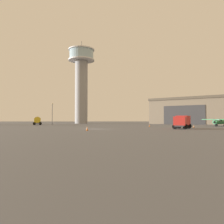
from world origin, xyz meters
TOP-DOWN VIEW (x-y plane):
  - ground_plane at (0.00, 0.00)m, footprint 400.00×400.00m
  - control_tower at (-8.32, 65.56)m, footprint 12.50×12.50m
  - hangar at (38.59, 50.28)m, footprint 34.40×31.87m
  - airplane_green at (33.82, 16.33)m, footprint 7.54×8.85m
  - truck_fuel_tanker_yellow at (-21.54, 37.96)m, footprint 4.14×7.20m
  - truck_box_red at (17.26, -0.26)m, footprint 4.94×6.21m
  - light_post_west at (-17.09, 41.69)m, footprint 0.44×0.44m
  - traffic_cone_near_left at (22.40, 6.65)m, footprint 0.36×0.36m
  - traffic_cone_near_right at (-1.23, -7.16)m, footprint 0.36×0.36m
  - traffic_cone_mid_apron at (13.65, 13.87)m, footprint 0.36×0.36m

SIDE VIEW (x-z plane):
  - ground_plane at x=0.00m, z-range 0.00..0.00m
  - traffic_cone_near_left at x=22.40m, z-range 0.00..0.54m
  - traffic_cone_mid_apron at x=13.65m, z-range 0.00..0.70m
  - traffic_cone_near_right at x=-1.23m, z-range -0.01..0.73m
  - airplane_green at x=33.82m, z-range -0.10..2.81m
  - truck_box_red at x=17.26m, z-range 0.20..2.82m
  - truck_fuel_tanker_yellow at x=-21.54m, z-range 0.17..3.04m
  - light_post_west at x=-17.09m, z-range 0.81..8.91m
  - hangar at x=38.59m, z-range 0.02..10.93m
  - control_tower at x=-8.32m, z-range 2.61..42.41m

